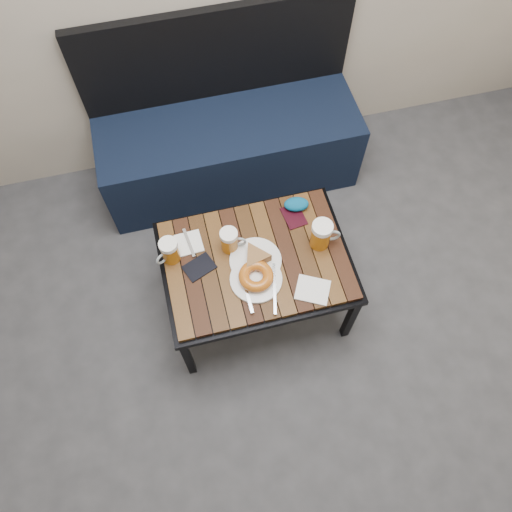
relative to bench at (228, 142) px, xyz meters
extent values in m
plane|color=#2D2D30|center=(0.15, -1.76, -0.27)|extent=(4.00, 4.00, 0.00)
cube|color=black|center=(0.00, -0.02, -0.05)|extent=(1.40, 0.50, 0.45)
cube|color=black|center=(0.00, 0.21, 0.43)|extent=(1.40, 0.05, 0.50)
cube|color=black|center=(-0.44, -1.13, -0.06)|extent=(0.03, 0.03, 0.42)
cube|color=black|center=(0.34, -1.13, -0.06)|extent=(0.04, 0.03, 0.42)
cube|color=black|center=(-0.44, -0.57, -0.06)|extent=(0.03, 0.04, 0.42)
cube|color=black|center=(0.34, -0.57, -0.06)|extent=(0.04, 0.04, 0.42)
cube|color=black|center=(-0.05, -0.85, 0.16)|extent=(0.84, 0.62, 0.03)
cube|color=#38210C|center=(-0.05, -0.85, 0.19)|extent=(0.80, 0.58, 0.02)
cylinder|color=#A65A0D|center=(-0.41, -0.75, 0.25)|extent=(0.10, 0.10, 0.11)
cylinder|color=white|center=(-0.41, -0.75, 0.32)|extent=(0.08, 0.08, 0.02)
torus|color=#8C999E|center=(-0.45, -0.78, 0.25)|extent=(0.06, 0.04, 0.07)
cylinder|color=#A65A0D|center=(-0.15, -0.76, 0.25)|extent=(0.09, 0.09, 0.10)
cylinder|color=white|center=(-0.15, -0.76, 0.31)|extent=(0.08, 0.08, 0.02)
torus|color=#8C999E|center=(-0.11, -0.77, 0.25)|extent=(0.06, 0.03, 0.06)
cylinder|color=#A65A0D|center=(0.24, -0.84, 0.26)|extent=(0.10, 0.10, 0.12)
cylinder|color=white|center=(0.24, -0.84, 0.33)|extent=(0.09, 0.09, 0.03)
torus|color=#8C999E|center=(0.29, -0.85, 0.26)|extent=(0.08, 0.03, 0.07)
cylinder|color=white|center=(-0.06, -0.86, 0.21)|extent=(0.23, 0.23, 0.02)
cylinder|color=white|center=(-0.08, -0.95, 0.21)|extent=(0.23, 0.23, 0.02)
torus|color=#873E0C|center=(-0.08, -0.95, 0.24)|extent=(0.15, 0.15, 0.05)
cube|color=#A5A8AD|center=(-0.01, -1.01, 0.22)|extent=(0.07, 0.23, 0.00)
cube|color=#A5A8AD|center=(-0.13, -1.01, 0.22)|extent=(0.02, 0.17, 0.00)
cube|color=white|center=(-0.33, -0.70, 0.20)|extent=(0.12, 0.12, 0.01)
cube|color=#A5A8AD|center=(-0.33, -0.70, 0.21)|extent=(0.03, 0.16, 0.00)
cube|color=white|center=(0.14, -1.06, 0.20)|extent=(0.18, 0.17, 0.01)
cube|color=black|center=(-0.31, -0.83, 0.20)|extent=(0.16, 0.14, 0.01)
cube|color=black|center=(0.17, -0.68, 0.20)|extent=(0.11, 0.14, 0.01)
ellipsoid|color=navy|center=(0.19, -0.63, 0.22)|extent=(0.13, 0.09, 0.05)
camera|label=1|loc=(-0.30, -1.84, 2.15)|focal=35.00mm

